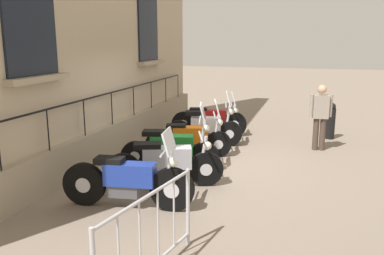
# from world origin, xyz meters

# --- Properties ---
(ground_plane) EXTENTS (60.00, 60.00, 0.00)m
(ground_plane) POSITION_xyz_m (0.00, 0.00, 0.00)
(ground_plane) COLOR gray
(motorcycle_blue) EXTENTS (2.17, 0.66, 1.32)m
(motorcycle_blue) POSITION_xyz_m (-0.38, -2.58, 0.47)
(motorcycle_blue) COLOR black
(motorcycle_blue) RESTS_ON ground_plane
(motorcycle_silver) EXTENTS (2.07, 1.00, 0.97)m
(motorcycle_silver) POSITION_xyz_m (-0.16, -1.51, 0.45)
(motorcycle_silver) COLOR black
(motorcycle_silver) RESTS_ON ground_plane
(motorcycle_green) EXTENTS (2.02, 0.82, 1.40)m
(motorcycle_green) POSITION_xyz_m (-0.39, -0.58, 0.45)
(motorcycle_green) COLOR black
(motorcycle_green) RESTS_ON ground_plane
(motorcycle_orange) EXTENTS (1.94, 0.85, 1.32)m
(motorcycle_orange) POSITION_xyz_m (-0.31, 0.45, 0.44)
(motorcycle_orange) COLOR black
(motorcycle_orange) RESTS_ON ground_plane
(motorcycle_white) EXTENTS (1.92, 0.75, 1.39)m
(motorcycle_white) POSITION_xyz_m (-0.24, 1.54, 0.44)
(motorcycle_white) COLOR black
(motorcycle_white) RESTS_ON ground_plane
(motorcycle_red) EXTENTS (2.08, 0.75, 1.23)m
(motorcycle_red) POSITION_xyz_m (-0.39, 2.58, 0.43)
(motorcycle_red) COLOR black
(motorcycle_red) RESTS_ON ground_plane
(crowd_barrier) EXTENTS (0.37, 1.85, 1.05)m
(crowd_barrier) POSITION_xyz_m (0.72, -4.33, 0.56)
(crowd_barrier) COLOR #B7B7BF
(crowd_barrier) RESTS_ON ground_plane
(bollard) EXTENTS (0.24, 0.24, 0.99)m
(bollard) POSITION_xyz_m (2.84, 3.21, 0.50)
(bollard) COLOR black
(bollard) RESTS_ON ground_plane
(pedestrian_standing) EXTENTS (0.53, 0.26, 1.60)m
(pedestrian_standing) POSITION_xyz_m (2.54, 1.94, 0.90)
(pedestrian_standing) COLOR #47382D
(pedestrian_standing) RESTS_ON ground_plane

